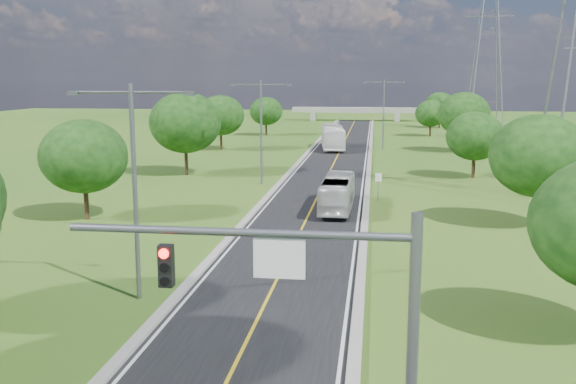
# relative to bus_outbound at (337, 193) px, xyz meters

# --- Properties ---
(ground) EXTENTS (260.00, 260.00, 0.00)m
(ground) POSITION_rel_bus_outbound_xyz_m (-2.02, 26.34, -1.39)
(ground) COLOR #2D5A19
(ground) RESTS_ON ground
(road) EXTENTS (8.00, 150.00, 0.06)m
(road) POSITION_rel_bus_outbound_xyz_m (-2.02, 32.34, -1.36)
(road) COLOR black
(road) RESTS_ON ground
(curb_left) EXTENTS (0.50, 150.00, 0.22)m
(curb_left) POSITION_rel_bus_outbound_xyz_m (-6.27, 32.34, -1.28)
(curb_left) COLOR gray
(curb_left) RESTS_ON ground
(curb_right) EXTENTS (0.50, 150.00, 0.22)m
(curb_right) POSITION_rel_bus_outbound_xyz_m (2.23, 32.34, -1.28)
(curb_right) COLOR gray
(curb_right) RESTS_ON ground
(signal_mast) EXTENTS (8.54, 0.33, 7.20)m
(signal_mast) POSITION_rel_bus_outbound_xyz_m (1.66, -34.66, 3.51)
(signal_mast) COLOR slate
(signal_mast) RESTS_ON ground
(speed_limit_sign) EXTENTS (0.55, 0.09, 2.40)m
(speed_limit_sign) POSITION_rel_bus_outbound_xyz_m (3.18, 4.32, 0.21)
(speed_limit_sign) COLOR slate
(speed_limit_sign) RESTS_ON ground
(overpass) EXTENTS (30.00, 3.00, 3.20)m
(overpass) POSITION_rel_bus_outbound_xyz_m (-2.02, 106.34, 1.02)
(overpass) COLOR gray
(overpass) RESTS_ON ground
(streetlight_near_left) EXTENTS (5.90, 0.25, 10.00)m
(streetlight_near_left) POSITION_rel_bus_outbound_xyz_m (-8.02, -21.66, 4.55)
(streetlight_near_left) COLOR slate
(streetlight_near_left) RESTS_ON ground
(streetlight_mid_left) EXTENTS (5.90, 0.25, 10.00)m
(streetlight_mid_left) POSITION_rel_bus_outbound_xyz_m (-8.02, 11.34, 4.55)
(streetlight_mid_left) COLOR slate
(streetlight_mid_left) RESTS_ON ground
(streetlight_far_right) EXTENTS (5.90, 0.25, 10.00)m
(streetlight_far_right) POSITION_rel_bus_outbound_xyz_m (3.98, 44.34, 4.55)
(streetlight_far_right) COLOR slate
(streetlight_far_right) RESTS_ON ground
(power_tower_far) EXTENTS (9.00, 6.40, 28.00)m
(power_tower_far) POSITION_rel_bus_outbound_xyz_m (23.98, 81.34, 12.62)
(power_tower_far) COLOR slate
(power_tower_far) RESTS_ON ground
(tree_lb) EXTENTS (6.30, 6.30, 7.33)m
(tree_lb) POSITION_rel_bus_outbound_xyz_m (-18.02, -5.66, 3.25)
(tree_lb) COLOR black
(tree_lb) RESTS_ON ground
(tree_lc) EXTENTS (7.56, 7.56, 8.79)m
(tree_lc) POSITION_rel_bus_outbound_xyz_m (-17.02, 16.34, 4.18)
(tree_lc) COLOR black
(tree_lc) RESTS_ON ground
(tree_ld) EXTENTS (6.72, 6.72, 7.82)m
(tree_ld) POSITION_rel_bus_outbound_xyz_m (-19.02, 40.34, 3.56)
(tree_ld) COLOR black
(tree_ld) RESTS_ON ground
(tree_le) EXTENTS (5.88, 5.88, 6.84)m
(tree_le) POSITION_rel_bus_outbound_xyz_m (-16.52, 64.34, 2.94)
(tree_le) COLOR black
(tree_le) RESTS_ON ground
(tree_rb) EXTENTS (6.72, 6.72, 7.82)m
(tree_rb) POSITION_rel_bus_outbound_xyz_m (13.98, -3.66, 3.56)
(tree_rb) COLOR black
(tree_rb) RESTS_ON ground
(tree_rc) EXTENTS (5.88, 5.88, 6.84)m
(tree_rc) POSITION_rel_bus_outbound_xyz_m (12.98, 18.34, 2.94)
(tree_rc) COLOR black
(tree_rc) RESTS_ON ground
(tree_rd) EXTENTS (7.14, 7.14, 8.30)m
(tree_rd) POSITION_rel_bus_outbound_xyz_m (14.98, 42.34, 3.87)
(tree_rd) COLOR black
(tree_rd) RESTS_ON ground
(tree_re) EXTENTS (5.46, 5.46, 6.35)m
(tree_re) POSITION_rel_bus_outbound_xyz_m (12.48, 66.34, 2.63)
(tree_re) COLOR black
(tree_re) RESTS_ON ground
(tree_rf) EXTENTS (6.30, 6.30, 7.33)m
(tree_rf) POSITION_rel_bus_outbound_xyz_m (15.98, 86.34, 3.25)
(tree_rf) COLOR black
(tree_rf) RESTS_ON ground
(bus_outbound) EXTENTS (2.36, 9.60, 2.67)m
(bus_outbound) POSITION_rel_bus_outbound_xyz_m (0.00, 0.00, 0.00)
(bus_outbound) COLOR beige
(bus_outbound) RESTS_ON road
(bus_inbound) EXTENTS (4.26, 12.63, 3.45)m
(bus_inbound) POSITION_rel_bus_outbound_xyz_m (-3.20, 43.17, 0.39)
(bus_inbound) COLOR white
(bus_inbound) RESTS_ON road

